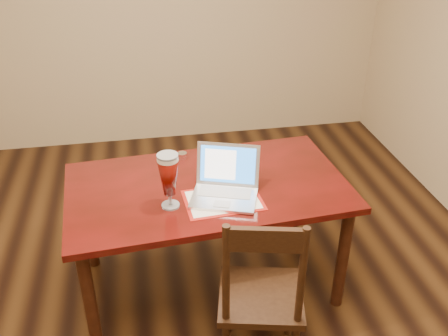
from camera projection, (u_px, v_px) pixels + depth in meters
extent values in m
plane|color=black|center=(182.00, 318.00, 3.05)|extent=(5.00, 5.00, 0.00)
cube|color=tan|center=(146.00, 4.00, 4.50)|extent=(4.50, 0.01, 2.70)
cube|color=#530C0B|center=(208.00, 187.00, 2.95)|extent=(1.70, 1.03, 0.04)
cylinder|color=#36180D|center=(90.00, 303.00, 2.67)|extent=(0.07, 0.07, 0.73)
cylinder|color=#36180D|center=(343.00, 258.00, 2.98)|extent=(0.07, 0.07, 0.73)
cylinder|color=#36180D|center=(88.00, 221.00, 3.30)|extent=(0.07, 0.07, 0.73)
cylinder|color=#36180D|center=(296.00, 192.00, 3.61)|extent=(0.07, 0.07, 0.73)
cube|color=#A0160E|center=(223.00, 200.00, 2.79)|extent=(0.45, 0.34, 0.00)
cube|color=white|center=(223.00, 200.00, 2.79)|extent=(0.41, 0.29, 0.00)
cube|color=silver|center=(224.00, 198.00, 2.79)|extent=(0.42, 0.35, 0.02)
cube|color=#B5B6BA|center=(225.00, 192.00, 2.83)|extent=(0.32, 0.20, 0.00)
cube|color=#B8B8BD|center=(222.00, 204.00, 2.72)|extent=(0.11, 0.09, 0.00)
cube|color=silver|center=(228.00, 165.00, 2.86)|extent=(0.36, 0.19, 0.24)
cube|color=blue|center=(228.00, 165.00, 2.85)|extent=(0.32, 0.16, 0.20)
cube|color=white|center=(220.00, 164.00, 2.86)|extent=(0.19, 0.10, 0.17)
cylinder|color=silver|center=(171.00, 205.00, 2.74)|extent=(0.10, 0.10, 0.01)
cylinder|color=silver|center=(170.00, 199.00, 2.72)|extent=(0.02, 0.02, 0.07)
cylinder|color=beige|center=(168.00, 159.00, 2.59)|extent=(0.11, 0.11, 0.02)
cylinder|color=silver|center=(167.00, 156.00, 2.59)|extent=(0.11, 0.11, 0.01)
cylinder|color=white|center=(182.00, 156.00, 3.20)|extent=(0.06, 0.06, 0.04)
cylinder|color=white|center=(208.00, 151.00, 3.26)|extent=(0.06, 0.06, 0.04)
cube|color=#311C0D|center=(261.00, 297.00, 2.60)|extent=(0.51, 0.50, 0.04)
cylinder|color=#311C0D|center=(228.00, 304.00, 2.86)|extent=(0.04, 0.04, 0.42)
cylinder|color=#311C0D|center=(289.00, 306.00, 2.85)|extent=(0.04, 0.04, 0.42)
cylinder|color=#311C0D|center=(226.00, 274.00, 2.31)|extent=(0.04, 0.04, 0.56)
cylinder|color=#311C0D|center=(302.00, 276.00, 2.30)|extent=(0.04, 0.04, 0.56)
cube|color=#311C0D|center=(266.00, 240.00, 2.20)|extent=(0.35, 0.11, 0.12)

